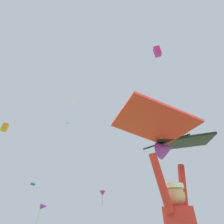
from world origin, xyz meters
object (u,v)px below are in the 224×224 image
marker_flag (43,210)px  distant_kite_magenta_low_right (157,51)px  held_stunt_kite (169,137)px  distant_kite_green_high_left (67,123)px  distant_kite_white_far_center (74,101)px  distant_kite_blue_overhead_distant (33,184)px  distant_kite_orange_mid_right (5,127)px  distant_kite_magenta_high_right (102,193)px

marker_flag → distant_kite_magenta_low_right: bearing=7.1°
distant_kite_magenta_low_right → held_stunt_kite: bearing=-141.6°
distant_kite_green_high_left → distant_kite_white_far_center: (-1.34, -11.50, -1.94)m
distant_kite_blue_overhead_distant → distant_kite_orange_mid_right: distant_kite_orange_mid_right is taller
distant_kite_blue_overhead_distant → distant_kite_magenta_high_right: distant_kite_blue_overhead_distant is taller
distant_kite_orange_mid_right → distant_kite_blue_overhead_distant: bearing=26.2°
distant_kite_orange_mid_right → marker_flag: bearing=-73.8°
distant_kite_magenta_low_right → marker_flag: 22.07m
distant_kite_green_high_left → distant_kite_orange_mid_right: size_ratio=0.69×
distant_kite_white_far_center → distant_kite_magenta_low_right: bearing=-61.3°
held_stunt_kite → distant_kite_white_far_center: (2.66, 21.95, 16.77)m
held_stunt_kite → distant_kite_magenta_high_right: size_ratio=0.80×
distant_kite_green_high_left → marker_flag: bearing=-100.0°
held_stunt_kite → distant_kite_blue_overhead_distant: bearing=90.4°
distant_kite_magenta_high_right → distant_kite_magenta_low_right: bearing=-93.0°
distant_kite_green_high_left → distant_kite_orange_mid_right: (-10.94, -5.21, -6.47)m
distant_kite_magenta_low_right → marker_flag: (-10.91, -1.37, -19.14)m
distant_kite_white_far_center → distant_kite_magenta_high_right: bearing=34.6°
distant_kite_green_high_left → distant_kite_blue_overhead_distant: bearing=-155.6°
held_stunt_kite → marker_flag: 6.81m
distant_kite_magenta_high_right → distant_kite_blue_overhead_distant: bearing=162.6°
distant_kite_magenta_high_right → marker_flag: bearing=-119.5°
distant_kite_white_far_center → distant_kite_orange_mid_right: (-9.60, 6.29, -4.53)m
distant_kite_white_far_center → marker_flag: (-3.35, -15.20, -17.33)m
distant_kite_green_high_left → distant_kite_orange_mid_right: bearing=-154.5°
held_stunt_kite → marker_flag: size_ratio=0.98×
held_stunt_kite → distant_kite_green_high_left: bearing=83.2°
held_stunt_kite → distant_kite_magenta_high_right: 30.27m
distant_kite_magenta_low_right → distant_kite_white_far_center: distant_kite_magenta_low_right is taller
marker_flag → held_stunt_kite: bearing=-84.2°
held_stunt_kite → distant_kite_orange_mid_right: 31.55m
marker_flag → distant_kite_magenta_high_right: bearing=60.5°
distant_kite_green_high_left → distant_kite_orange_mid_right: distant_kite_green_high_left is taller
distant_kite_blue_overhead_distant → distant_kite_orange_mid_right: size_ratio=0.69×
distant_kite_blue_overhead_distant → distant_kite_magenta_high_right: (11.53, -3.62, -1.21)m
distant_kite_magenta_high_right → distant_kite_green_high_left: bearing=142.7°
distant_kite_green_high_left → distant_kite_magenta_low_right: (6.23, -25.33, -0.14)m
distant_kite_blue_overhead_distant → distant_kite_green_high_left: distant_kite_green_high_left is taller
distant_kite_green_high_left → marker_flag: (-4.69, -26.70, -19.28)m
distant_kite_magenta_high_right → distant_kite_orange_mid_right: distant_kite_orange_mid_right is taller
distant_kite_magenta_low_right → distant_kite_magenta_high_right: (1.05, 19.79, -15.37)m
distant_kite_green_high_left → marker_flag: size_ratio=0.53×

